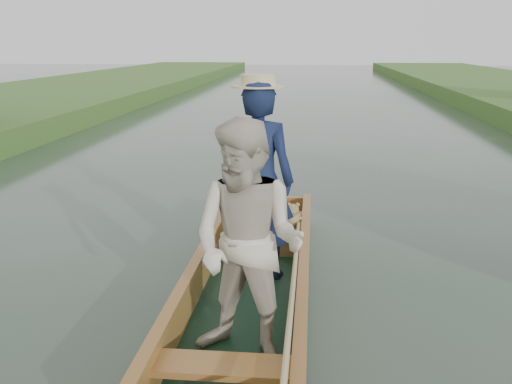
{
  "coord_description": "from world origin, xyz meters",
  "views": [
    {
      "loc": [
        0.56,
        -5.0,
        2.43
      ],
      "look_at": [
        0.0,
        0.6,
        0.95
      ],
      "focal_mm": 40.0,
      "sensor_mm": 36.0,
      "label": 1
    }
  ],
  "objects": [
    {
      "name": "trees_far",
      "position": [
        -0.18,
        9.7,
        2.52
      ],
      "size": [
        22.12,
        10.18,
        4.51
      ],
      "color": "#47331E",
      "rests_on": "ground"
    },
    {
      "name": "punt",
      "position": [
        0.06,
        -0.21,
        0.74
      ],
      "size": [
        1.21,
        5.14,
        2.12
      ],
      "color": "black",
      "rests_on": "ground"
    },
    {
      "name": "ground",
      "position": [
        0.0,
        0.0,
        0.0
      ],
      "size": [
        120.0,
        120.0,
        0.0
      ],
      "primitive_type": "plane",
      "color": "#283D30",
      "rests_on": "ground"
    }
  ]
}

